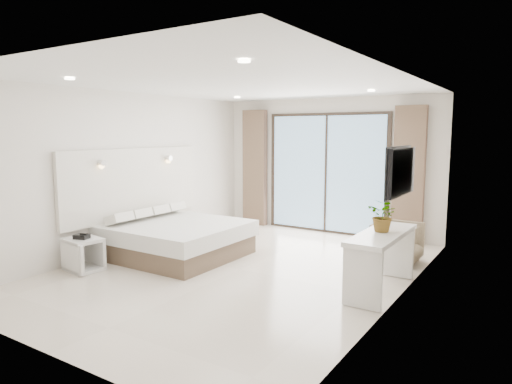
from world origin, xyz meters
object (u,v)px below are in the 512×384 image
Objects in this scene: bed at (176,239)px; console_desk at (382,249)px; nightstand at (83,254)px; armchair at (398,240)px.

console_desk is (3.36, 0.15, 0.27)m from bed.
bed is at bearing -177.43° from console_desk.
console_desk is at bearing 2.57° from bed.
bed reaches higher than nightstand.
console_desk is 1.47m from armchair.
armchair is (3.17, 1.60, 0.06)m from bed.
nightstand is (-0.61, -1.33, -0.05)m from bed.
nightstand is 0.38× the size of console_desk.
nightstand is at bearing -114.43° from bed.
armchair is at bearing 45.94° from nightstand.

